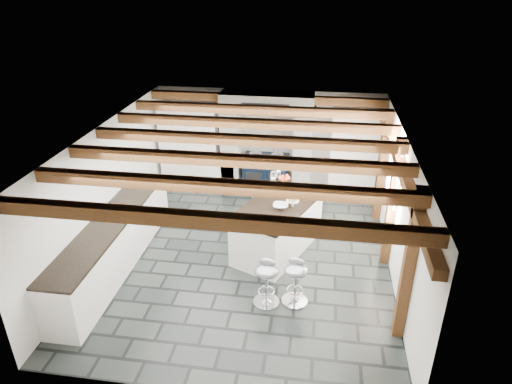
# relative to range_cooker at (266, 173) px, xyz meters

# --- Properties ---
(ground) EXTENTS (6.00, 6.00, 0.00)m
(ground) POSITION_rel_range_cooker_xyz_m (0.00, -2.68, -0.47)
(ground) COLOR black
(ground) RESTS_ON ground
(room_shell) EXTENTS (6.00, 6.03, 6.00)m
(room_shell) POSITION_rel_range_cooker_xyz_m (-0.61, -1.26, 0.60)
(room_shell) COLOR white
(room_shell) RESTS_ON ground
(range_cooker) EXTENTS (1.00, 0.63, 0.99)m
(range_cooker) POSITION_rel_range_cooker_xyz_m (0.00, 0.00, 0.00)
(range_cooker) COLOR black
(range_cooker) RESTS_ON ground
(kitchen_island) EXTENTS (1.66, 2.15, 1.26)m
(kitchen_island) POSITION_rel_range_cooker_xyz_m (0.51, -2.37, 0.02)
(kitchen_island) COLOR white
(kitchen_island) RESTS_ON ground
(bar_stool_near) EXTENTS (0.44, 0.44, 0.75)m
(bar_stool_near) POSITION_rel_range_cooker_xyz_m (0.93, -3.79, 0.00)
(bar_stool_near) COLOR silver
(bar_stool_near) RESTS_ON ground
(bar_stool_far) EXTENTS (0.42, 0.42, 0.76)m
(bar_stool_far) POSITION_rel_range_cooker_xyz_m (0.50, -3.88, 0.01)
(bar_stool_far) COLOR silver
(bar_stool_far) RESTS_ON ground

